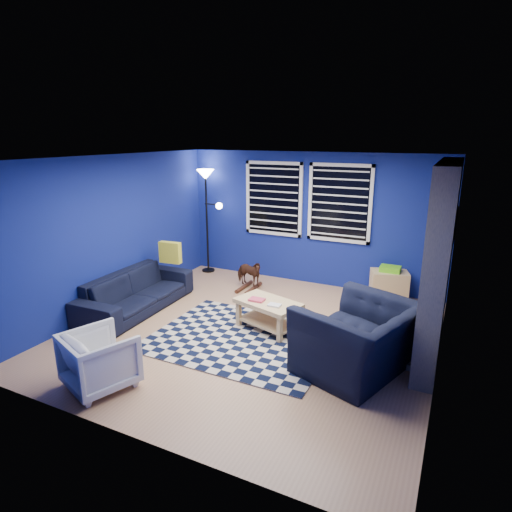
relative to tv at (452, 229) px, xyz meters
The scene contains 18 objects.
floor 3.46m from the tv, 140.73° to the right, with size 5.00×5.00×0.00m, color tan.
ceiling 3.35m from the tv, 140.73° to the right, with size 5.00×5.00×0.00m, color white.
wall_back 2.50m from the tv, 168.45° to the left, with size 5.00×5.00×0.00m, color navy.
wall_left 5.34m from the tv, 157.98° to the right, with size 5.00×5.00×0.00m, color navy.
wall_right 2.01m from the tv, 88.45° to the right, with size 5.00×5.00×0.00m, color navy.
fireplace 1.52m from the tv, 93.32° to the right, with size 0.65×2.00×2.50m.
window_left 3.24m from the tv, behind, with size 1.17×0.06×1.42m.
window_right 1.96m from the tv, 166.32° to the left, with size 1.17×0.06×1.42m.
tv is the anchor object (origin of this frame).
rug 3.61m from the tv, 138.11° to the right, with size 2.50×2.00×0.02m, color black.
sofa 5.10m from the tv, 155.89° to the right, with size 0.84×2.14×0.63m, color black.
armchair_big 2.70m from the tv, 109.44° to the right, with size 1.16×1.33×0.87m, color black.
armchair_bent 5.33m from the tv, 130.58° to the right, with size 0.71×0.73×0.66m, color gray.
rocking_horse 3.51m from the tv, behind, with size 0.60×0.27×0.50m, color #412614.
coffee_table 3.10m from the tv, 142.03° to the right, with size 1.06×0.79×0.47m.
cabinet 1.46m from the tv, 164.25° to the left, with size 0.72×0.59×0.60m.
floor_lamp 4.59m from the tv, behind, with size 0.58×0.36×2.13m.
throw_pillow 4.62m from the tv, 163.71° to the right, with size 0.39×0.12×0.37m, color gold.
Camera 1 is at (2.54, -5.11, 2.80)m, focal length 30.00 mm.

